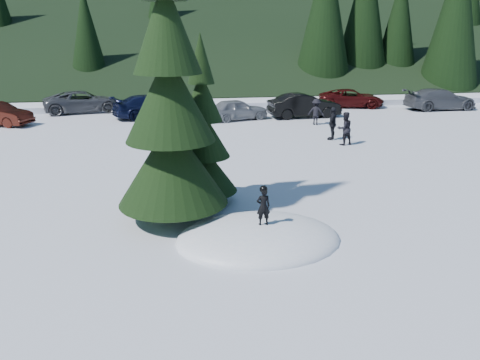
{
  "coord_description": "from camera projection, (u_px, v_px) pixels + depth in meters",
  "views": [
    {
      "loc": [
        -2.31,
        -11.33,
        5.38
      ],
      "look_at": [
        -0.19,
        1.93,
        1.1
      ],
      "focal_mm": 35.0,
      "sensor_mm": 36.0,
      "label": 1
    }
  ],
  "objects": [
    {
      "name": "ground",
      "position": [
        258.0,
        240.0,
        12.64
      ],
      "size": [
        200.0,
        200.0,
        0.0
      ],
      "primitive_type": "plane",
      "color": "white",
      "rests_on": "ground"
    },
    {
      "name": "car_5",
      "position": [
        304.0,
        105.0,
        30.45
      ],
      "size": [
        4.8,
        2.04,
        1.54
      ],
      "primitive_type": "imported",
      "rotation": [
        0.0,
        0.0,
        1.66
      ],
      "color": "black",
      "rests_on": "ground"
    },
    {
      "name": "spruce_short",
      "position": [
        202.0,
        140.0,
        14.83
      ],
      "size": [
        2.2,
        2.2,
        5.37
      ],
      "color": "#301F10",
      "rests_on": "ground"
    },
    {
      "name": "adult_2",
      "position": [
        316.0,
        112.0,
        28.01
      ],
      "size": [
        1.14,
        0.94,
        1.54
      ],
      "primitive_type": "imported",
      "rotation": [
        0.0,
        0.0,
        2.7
      ],
      "color": "black",
      "rests_on": "ground"
    },
    {
      "name": "car_4",
      "position": [
        237.0,
        109.0,
        29.56
      ],
      "size": [
        4.19,
        2.61,
        1.33
      ],
      "primitive_type": "imported",
      "rotation": [
        0.0,
        0.0,
        1.85
      ],
      "color": "gray",
      "rests_on": "ground"
    },
    {
      "name": "car_3",
      "position": [
        152.0,
        106.0,
        30.43
      ],
      "size": [
        5.45,
        3.66,
        1.47
      ],
      "primitive_type": "imported",
      "rotation": [
        0.0,
        0.0,
        1.92
      ],
      "color": "black",
      "rests_on": "ground"
    },
    {
      "name": "snow_mound",
      "position": [
        258.0,
        240.0,
        12.64
      ],
      "size": [
        4.48,
        3.52,
        0.96
      ],
      "primitive_type": "ellipsoid",
      "color": "white",
      "rests_on": "ground"
    },
    {
      "name": "car_6",
      "position": [
        351.0,
        98.0,
        34.61
      ],
      "size": [
        5.11,
        3.22,
        1.32
      ],
      "primitive_type": "imported",
      "rotation": [
        0.0,
        0.0,
        1.34
      ],
      "color": "#390A0A",
      "rests_on": "ground"
    },
    {
      "name": "car_2",
      "position": [
        84.0,
        102.0,
        32.37
      ],
      "size": [
        5.69,
        3.52,
        1.47
      ],
      "primitive_type": "imported",
      "rotation": [
        0.0,
        0.0,
        1.79
      ],
      "color": "#414247",
      "rests_on": "ground"
    },
    {
      "name": "spruce_tall",
      "position": [
        170.0,
        109.0,
        13.0
      ],
      "size": [
        3.2,
        3.2,
        8.6
      ],
      "color": "#301F10",
      "rests_on": "ground"
    },
    {
      "name": "car_7",
      "position": [
        440.0,
        99.0,
        33.5
      ],
      "size": [
        5.14,
        2.14,
        1.48
      ],
      "primitive_type": "imported",
      "rotation": [
        0.0,
        0.0,
        1.58
      ],
      "color": "#4C4E54",
      "rests_on": "ground"
    },
    {
      "name": "child_skier",
      "position": [
        263.0,
        207.0,
        12.27
      ],
      "size": [
        0.38,
        0.26,
        1.02
      ],
      "primitive_type": "imported",
      "rotation": [
        0.0,
        0.0,
        3.19
      ],
      "color": "black",
      "rests_on": "snow_mound"
    },
    {
      "name": "adult_1",
      "position": [
        333.0,
        124.0,
        24.1
      ],
      "size": [
        0.9,
        1.05,
        1.69
      ],
      "primitive_type": "imported",
      "rotation": [
        0.0,
        0.0,
        4.12
      ],
      "color": "black",
      "rests_on": "ground"
    },
    {
      "name": "adult_0",
      "position": [
        345.0,
        129.0,
        22.99
      ],
      "size": [
        0.91,
        0.77,
        1.63
      ],
      "primitive_type": "imported",
      "rotation": [
        0.0,
        0.0,
        3.35
      ],
      "color": "black",
      "rests_on": "ground"
    }
  ]
}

